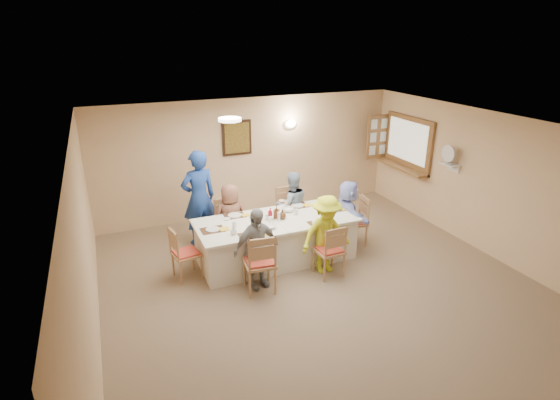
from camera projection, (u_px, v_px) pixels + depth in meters
name	position (u px, v px, depth m)	size (l,w,h in m)	color
ground	(327.00, 292.00, 6.70)	(7.00, 7.00, 0.00)	#866C56
room_walls	(331.00, 200.00, 6.16)	(7.00, 7.00, 7.00)	beige
wall_picture	(237.00, 138.00, 8.96)	(0.62, 0.05, 0.72)	black
wall_sconce	(291.00, 124.00, 9.30)	(0.26, 0.09, 0.18)	white
ceiling_light	(230.00, 119.00, 6.74)	(0.36, 0.36, 0.05)	white
serving_hatch	(408.00, 143.00, 9.38)	(0.06, 1.50, 1.15)	olive
hatch_sill	(401.00, 167.00, 9.53)	(0.30, 1.50, 0.05)	olive
shutter_door	(378.00, 137.00, 9.94)	(0.55, 0.04, 1.00)	olive
fan_shelf	(450.00, 164.00, 8.23)	(0.22, 0.36, 0.03)	white
desk_fan	(450.00, 157.00, 8.16)	(0.30, 0.30, 0.28)	#A5A5A8
dining_table	(276.00, 240.00, 7.54)	(2.72, 1.15, 0.76)	white
chair_back_left	(229.00, 224.00, 7.99)	(0.43, 0.43, 0.90)	tan
chair_back_right	(289.00, 213.00, 8.41)	(0.46, 0.46, 0.95)	tan
chair_front_left	(259.00, 261.00, 6.60)	(0.47, 0.47, 0.99)	tan
chair_front_right	(329.00, 249.00, 7.04)	(0.44, 0.44, 0.91)	tan
chair_left_end	(186.00, 253.00, 6.96)	(0.43, 0.43, 0.89)	tan
chair_right_end	(353.00, 221.00, 8.07)	(0.45, 0.45, 0.93)	tan
diner_back_left	(231.00, 217.00, 7.82)	(0.64, 0.45, 1.25)	brown
diner_back_right	(292.00, 206.00, 8.24)	(0.71, 0.58, 1.33)	#8497B1
diner_front_left	(256.00, 248.00, 6.64)	(0.81, 0.47, 1.31)	gray
diner_front_right	(326.00, 235.00, 7.07)	(0.87, 0.52, 1.33)	yellow
diner_right_end	(348.00, 214.00, 7.96)	(0.56, 1.22, 1.27)	#AAB7FF
caregiver	(199.00, 198.00, 7.97)	(0.72, 0.53, 1.80)	#1E4198
placemat_fl	(251.00, 235.00, 6.83)	(0.37, 0.27, 0.01)	#472B19
plate_fl	(251.00, 235.00, 6.82)	(0.24, 0.24, 0.01)	white
napkin_fl	(262.00, 234.00, 6.85)	(0.13, 0.13, 0.01)	yellow
placemat_fr	(319.00, 223.00, 7.26)	(0.34, 0.25, 0.01)	#472B19
plate_fr	(319.00, 223.00, 7.25)	(0.23, 0.23, 0.01)	white
napkin_fr	(330.00, 222.00, 7.28)	(0.15, 0.15, 0.01)	yellow
placemat_bl	(235.00, 216.00, 7.55)	(0.36, 0.27, 0.01)	#472B19
plate_bl	(235.00, 215.00, 7.55)	(0.24, 0.24, 0.01)	white
napkin_bl	(246.00, 215.00, 7.57)	(0.13, 0.13, 0.01)	yellow
placemat_br	(298.00, 206.00, 7.98)	(0.38, 0.28, 0.01)	#472B19
plate_br	(298.00, 205.00, 7.98)	(0.23, 0.23, 0.01)	white
napkin_br	(308.00, 205.00, 8.00)	(0.15, 0.15, 0.01)	yellow
placemat_le	(213.00, 230.00, 7.01)	(0.37, 0.27, 0.01)	#472B19
plate_le	(213.00, 229.00, 7.00)	(0.22, 0.22, 0.01)	white
napkin_le	(224.00, 229.00, 7.03)	(0.15, 0.15, 0.01)	yellow
placemat_re	(334.00, 210.00, 7.81)	(0.35, 0.26, 0.01)	#472B19
plate_re	(334.00, 209.00, 7.80)	(0.26, 0.26, 0.02)	white
napkin_re	(344.00, 209.00, 7.83)	(0.14, 0.14, 0.01)	yellow
teacup_a	(234.00, 232.00, 6.84)	(0.11, 0.11, 0.08)	white
teacup_b	(287.00, 203.00, 8.01)	(0.10, 0.10, 0.09)	white
bowl_a	(270.00, 227.00, 7.07)	(0.21, 0.21, 0.05)	white
bowl_b	(288.00, 210.00, 7.73)	(0.23, 0.23, 0.07)	white
condiment_ketchup	(270.00, 214.00, 7.36)	(0.10, 0.10, 0.22)	maroon
condiment_brown	(277.00, 212.00, 7.41)	(0.13, 0.14, 0.22)	#4D2A14
condiment_malt	(282.00, 214.00, 7.40)	(0.15, 0.15, 0.16)	#4D2A14
drinking_glass	(267.00, 217.00, 7.37)	(0.06, 0.06, 0.09)	silver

